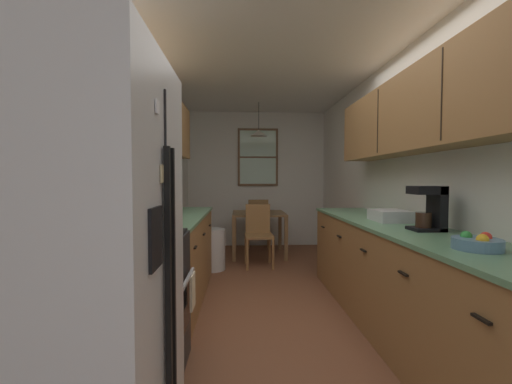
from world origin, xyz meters
TOP-DOWN VIEW (x-y plane):
  - ground_plane at (0.00, 1.00)m, footprint 12.00×12.00m
  - wall_left at (-1.35, 1.00)m, footprint 0.10×9.00m
  - wall_right at (1.35, 1.00)m, footprint 0.10×9.00m
  - wall_back at (0.00, 3.65)m, footprint 4.40×0.10m
  - ceiling_slab at (0.00, 1.00)m, footprint 4.40×9.00m
  - refrigerator at (-0.96, -1.23)m, footprint 0.72×0.79m
  - stove_range at (-0.99, -0.50)m, footprint 0.66×0.65m
  - microwave_over_range at (-1.11, -0.50)m, footprint 0.39×0.57m
  - counter_left at (-1.00, 0.82)m, footprint 0.64×1.98m
  - upper_cabinets_left at (-1.14, 0.77)m, footprint 0.33×2.06m
  - counter_right at (1.00, -0.02)m, footprint 0.64×3.22m
  - upper_cabinets_right at (1.14, -0.07)m, footprint 0.33×2.90m
  - dining_table at (-0.00, 2.79)m, footprint 0.87×0.85m
  - dining_chair_near at (-0.04, 2.16)m, footprint 0.42×0.42m
  - dining_chair_far at (0.02, 3.42)m, footprint 0.40×0.40m
  - pendant_light at (-0.00, 2.79)m, footprint 0.28×0.28m
  - back_window at (0.03, 3.58)m, footprint 0.76×0.05m
  - trash_bin at (-0.70, 1.96)m, footprint 0.36×0.36m
  - storage_canister at (-1.00, -0.03)m, footprint 0.11×0.11m
  - dish_towel at (-0.64, -0.33)m, footprint 0.02×0.16m
  - coffee_maker at (1.09, -0.27)m, footprint 0.22×0.18m
  - mug_by_coffeemaker at (1.02, 0.53)m, footprint 0.13×0.09m
  - fruit_bowl at (0.96, -0.90)m, footprint 0.24×0.24m
  - dish_rack at (1.03, 0.26)m, footprint 0.28×0.34m
  - table_serving_bowl at (0.06, 2.71)m, footprint 0.20×0.20m

SIDE VIEW (x-z plane):
  - ground_plane at x=0.00m, z-range 0.00..0.00m
  - trash_bin at x=-0.70m, z-range 0.00..0.58m
  - counter_right at x=1.00m, z-range 0.00..0.90m
  - counter_left at x=-1.00m, z-range 0.00..0.90m
  - stove_range at x=-0.99m, z-range -0.08..1.02m
  - dish_towel at x=-0.64m, z-range 0.38..0.62m
  - dining_chair_near at x=-0.04m, z-range 0.05..0.95m
  - dining_chair_far at x=0.02m, z-range 0.05..0.95m
  - dining_table at x=0.00m, z-range 0.25..0.97m
  - table_serving_bowl at x=0.06m, z-range 0.72..0.78m
  - refrigerator at x=-0.96m, z-range 0.00..1.78m
  - fruit_bowl at x=0.96m, z-range 0.89..0.98m
  - mug_by_coffeemaker at x=1.02m, z-range 0.90..0.99m
  - dish_rack at x=1.03m, z-range 0.90..1.00m
  - storage_canister at x=-1.00m, z-range 0.90..1.08m
  - coffee_maker at x=1.09m, z-range 0.91..1.23m
  - wall_left at x=-1.35m, z-range 0.00..2.55m
  - wall_right at x=1.35m, z-range 0.00..2.55m
  - wall_back at x=0.00m, z-range 0.00..2.55m
  - back_window at x=0.03m, z-range 1.15..2.24m
  - microwave_over_range at x=-1.11m, z-range 1.53..1.87m
  - upper_cabinets_right at x=1.14m, z-range 1.50..2.14m
  - upper_cabinets_left at x=-1.14m, z-range 1.55..2.18m
  - pendant_light at x=0.00m, z-range 1.76..2.32m
  - ceiling_slab at x=0.00m, z-range 2.55..2.63m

